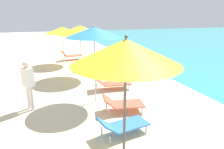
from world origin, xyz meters
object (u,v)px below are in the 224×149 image
object	(u,v)px
umbrella_second	(126,52)
lounger_fourth_shoreside	(89,66)
lounger_second_shoreside	(123,125)
lounger_third_inland	(123,103)
lounger_farthest_shoreside	(71,55)
umbrella_fourth	(80,30)
umbrella_third	(94,32)
umbrella_farthest	(62,30)
person_walking_near	(28,81)
lounger_third_shoreside	(111,83)

from	to	relation	value
umbrella_second	lounger_fourth_shoreside	distance (m)	8.03
lounger_second_shoreside	lounger_fourth_shoreside	distance (m)	6.41
lounger_third_inland	lounger_farthest_shoreside	bearing A→B (deg)	104.24
umbrella_fourth	lounger_fourth_shoreside	distance (m)	2.38
lounger_second_shoreside	lounger_third_inland	bearing A→B (deg)	59.21
umbrella_third	lounger_farthest_shoreside	xyz separation A→B (m)	(0.08, 7.24, -2.10)
umbrella_farthest	lounger_fourth_shoreside	bearing A→B (deg)	-60.28
umbrella_second	umbrella_farthest	size ratio (longest dim) A/B	1.14
lounger_fourth_shoreside	lounger_third_inland	bearing A→B (deg)	-85.54
lounger_farthest_shoreside	person_walking_near	world-z (taller)	person_walking_near
lounger_third_inland	lounger_farthest_shoreside	size ratio (longest dim) A/B	0.93
umbrella_fourth	person_walking_near	size ratio (longest dim) A/B	1.59
lounger_third_inland	umbrella_third	bearing A→B (deg)	131.32
umbrella_fourth	lounger_third_inland	bearing A→B (deg)	-82.56
lounger_second_shoreside	lounger_fourth_shoreside	world-z (taller)	lounger_second_shoreside
umbrella_second	lounger_second_shoreside	distance (m)	2.54
umbrella_third	lounger_second_shoreside	bearing A→B (deg)	-86.18
lounger_third_shoreside	lounger_second_shoreside	bearing A→B (deg)	-97.22
umbrella_third	lounger_third_inland	distance (m)	2.48
umbrella_third	lounger_fourth_shoreside	xyz separation A→B (m)	(0.66, 4.14, -2.18)
umbrella_second	umbrella_farthest	world-z (taller)	umbrella_second
umbrella_fourth	lounger_farthest_shoreside	size ratio (longest dim) A/B	1.73
umbrella_second	umbrella_fourth	xyz separation A→B (m)	(0.43, 6.59, -0.10)
umbrella_farthest	person_walking_near	size ratio (longest dim) A/B	1.45
umbrella_second	umbrella_farthest	xyz separation A→B (m)	(-0.11, 9.63, -0.31)
lounger_fourth_shoreside	umbrella_fourth	bearing A→B (deg)	-113.32
umbrella_third	lounger_fourth_shoreside	distance (m)	4.72
person_walking_near	lounger_farthest_shoreside	bearing A→B (deg)	34.27
umbrella_second	lounger_third_inland	world-z (taller)	umbrella_second
lounger_third_inland	person_walking_near	world-z (taller)	person_walking_near
umbrella_second	lounger_third_inland	size ratio (longest dim) A/B	1.94
umbrella_fourth	lounger_second_shoreside	bearing A→B (deg)	-89.31
lounger_second_shoreside	umbrella_farthest	bearing A→B (deg)	84.76
lounger_fourth_shoreside	umbrella_farthest	size ratio (longest dim) A/B	0.57
umbrella_fourth	lounger_fourth_shoreside	xyz separation A→B (m)	(0.58, 1.07, -2.04)
umbrella_second	umbrella_third	bearing A→B (deg)	84.43
umbrella_second	lounger_farthest_shoreside	size ratio (longest dim) A/B	1.80
umbrella_farthest	lounger_farthest_shoreside	size ratio (longest dim) A/B	1.58
lounger_third_shoreside	umbrella_second	bearing A→B (deg)	-99.44
umbrella_fourth	lounger_farthest_shoreside	bearing A→B (deg)	90.03
lounger_third_inland	lounger_farthest_shoreside	distance (m)	8.30
umbrella_third	lounger_fourth_shoreside	world-z (taller)	umbrella_third
lounger_third_inland	lounger_second_shoreside	bearing A→B (deg)	-100.88
lounger_third_shoreside	umbrella_farthest	distance (m)	5.62
umbrella_farthest	lounger_farthest_shoreside	xyz separation A→B (m)	(0.54, 1.14, -1.76)
lounger_third_inland	person_walking_near	xyz separation A→B (m)	(-2.78, 1.11, 0.70)
lounger_third_inland	person_walking_near	distance (m)	3.08
lounger_third_inland	lounger_fourth_shoreside	bearing A→B (deg)	100.07
umbrella_fourth	person_walking_near	xyz separation A→B (m)	(-2.25, -3.00, -1.32)
lounger_third_shoreside	umbrella_farthest	size ratio (longest dim) A/B	0.67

